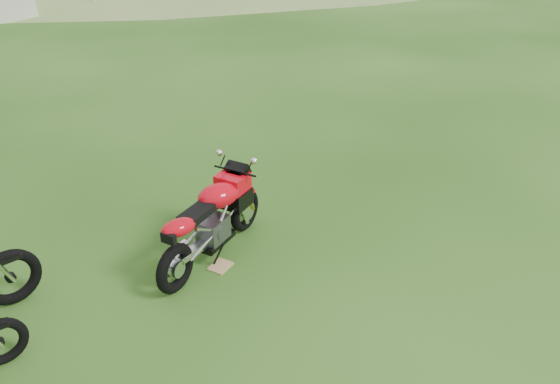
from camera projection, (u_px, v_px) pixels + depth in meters
ground at (275, 280)px, 6.71m from camera, size 120.00×120.00×0.00m
sport_motorcycle at (211, 216)px, 6.84m from camera, size 2.08×1.30×1.23m
plywood_board at (220, 266)px, 6.93m from camera, size 0.35×0.32×0.02m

